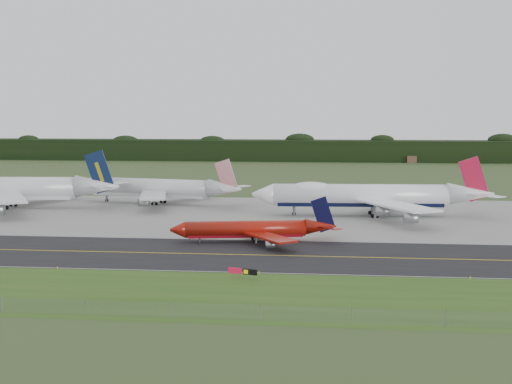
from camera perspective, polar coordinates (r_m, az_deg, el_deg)
The scene contains 16 objects.
ground at distance 143.16m, azimuth -0.06°, elevation -4.75°, with size 600.00×600.00×0.00m, color #354B23.
grass_verge at distance 109.28m, azimuth -2.07°, elevation -8.24°, with size 400.00×30.00×0.01m, color #2C4C16.
taxiway at distance 139.26m, azimuth -0.24°, elevation -5.06°, with size 400.00×32.00×0.02m, color black.
apron at distance 193.24m, azimuth 1.59°, elevation -1.86°, with size 400.00×78.00×0.01m, color gray.
taxiway_centreline at distance 139.25m, azimuth -0.24°, elevation -5.05°, with size 400.00×0.40×0.00m, color gold.
taxiway_edge_line at distance 124.20m, azimuth -1.04°, elevation -6.45°, with size 400.00×0.25×0.00m, color silver.
perimeter_fence at distance 96.60m, azimuth -3.20°, elevation -9.53°, with size 320.00×0.10×320.00m.
horizon_treeline at distance 414.30m, azimuth 4.07°, elevation 3.25°, with size 700.00×25.00×12.00m.
jet_ba_747 at distance 192.91m, azimuth 9.00°, elevation -0.30°, with size 64.59×53.45×16.24m.
jet_red_737 at distance 152.94m, azimuth -0.10°, elevation -3.01°, with size 35.81×28.78×9.72m.
jet_navy_gold at distance 219.16m, azimuth -19.24°, elevation 0.23°, with size 66.07×57.39×17.04m.
jet_star_tail at distance 217.98m, azimuth -7.85°, elevation 0.28°, with size 53.91×44.40×14.30m.
taxiway_sign at distance 119.50m, azimuth -1.10°, elevation -6.37°, with size 5.04×1.72×1.74m.
edge_marker_left at distance 131.42m, azimuth -15.60°, elevation -5.87°, with size 0.16×0.16×0.50m, color yellow.
edge_marker_center at distance 122.86m, azimuth 0.25°, elevation -6.48°, with size 0.16×0.16×0.50m, color yellow.
edge_marker_right at distance 124.37m, azimuth 16.77°, elevation -6.60°, with size 0.16×0.16×0.50m, color yellow.
Camera 1 is at (15.28, -139.67, 27.45)m, focal length 50.00 mm.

